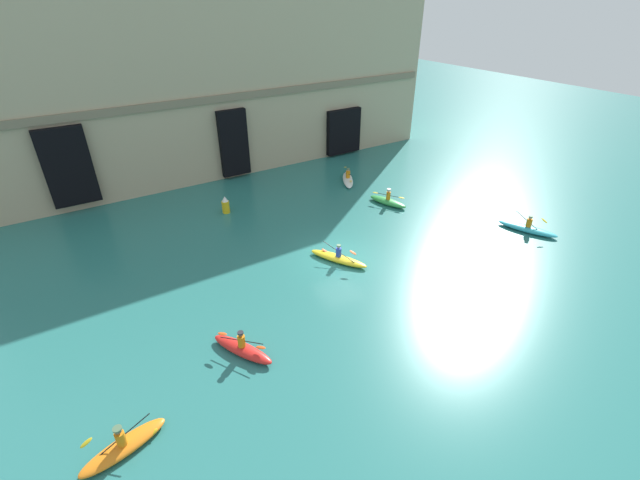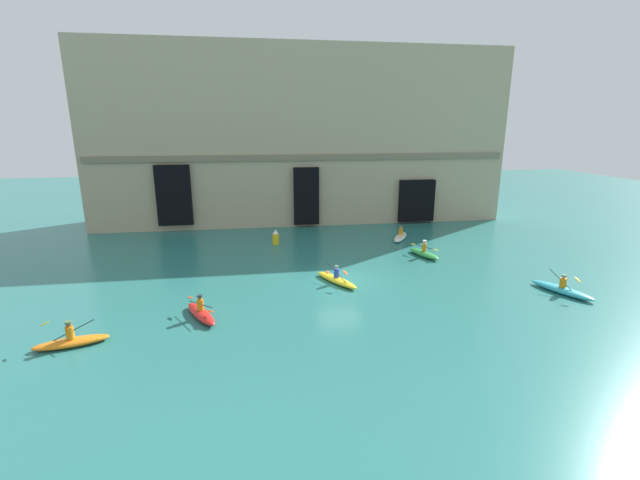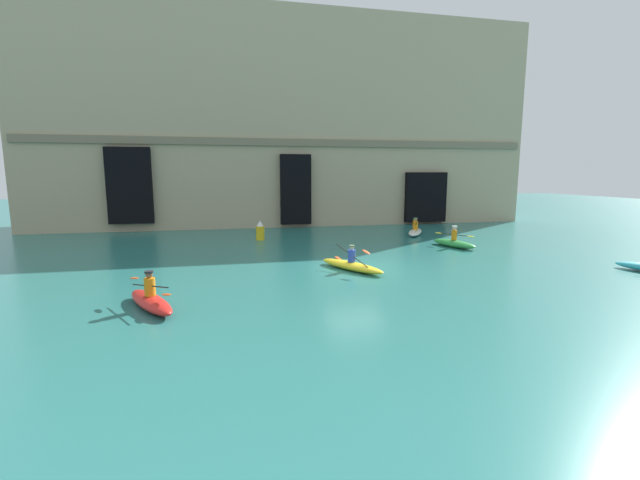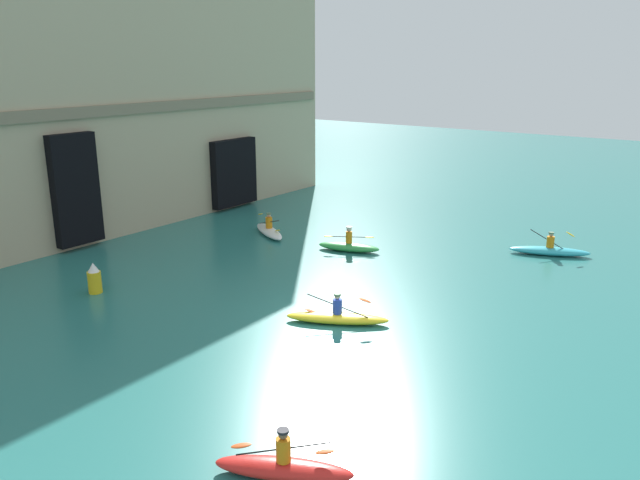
{
  "view_description": "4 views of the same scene",
  "coord_description": "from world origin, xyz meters",
  "px_view_note": "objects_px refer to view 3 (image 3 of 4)",
  "views": [
    {
      "loc": [
        -11.88,
        -16.84,
        13.25
      ],
      "look_at": [
        -0.72,
        0.9,
        0.91
      ],
      "focal_mm": 24.0,
      "sensor_mm": 36.0,
      "label": 1
    },
    {
      "loc": [
        -4.88,
        -23.68,
        8.97
      ],
      "look_at": [
        -0.85,
        2.3,
        1.94
      ],
      "focal_mm": 24.0,
      "sensor_mm": 36.0,
      "label": 2
    },
    {
      "loc": [
        -5.36,
        -17.19,
        4.01
      ],
      "look_at": [
        -1.0,
        2.52,
        0.87
      ],
      "focal_mm": 24.0,
      "sensor_mm": 36.0,
      "label": 3
    },
    {
      "loc": [
        -16.43,
        -11.33,
        8.59
      ],
      "look_at": [
        2.36,
        2.3,
        1.87
      ],
      "focal_mm": 35.0,
      "sensor_mm": 36.0,
      "label": 4
    }
  ],
  "objects_px": {
    "kayak_yellow": "(352,265)",
    "kayak_green": "(454,243)",
    "kayak_red": "(151,300)",
    "marker_buoy": "(260,231)",
    "kayak_white": "(415,232)"
  },
  "relations": [
    {
      "from": "kayak_red",
      "to": "kayak_green",
      "type": "height_order",
      "value": "kayak_green"
    },
    {
      "from": "kayak_white",
      "to": "kayak_green",
      "type": "height_order",
      "value": "kayak_green"
    },
    {
      "from": "kayak_white",
      "to": "kayak_green",
      "type": "distance_m",
      "value": 4.81
    },
    {
      "from": "kayak_red",
      "to": "kayak_green",
      "type": "bearing_deg",
      "value": 91.67
    },
    {
      "from": "kayak_yellow",
      "to": "kayak_green",
      "type": "height_order",
      "value": "kayak_green"
    },
    {
      "from": "kayak_red",
      "to": "kayak_white",
      "type": "height_order",
      "value": "kayak_red"
    },
    {
      "from": "kayak_green",
      "to": "marker_buoy",
      "type": "height_order",
      "value": "marker_buoy"
    },
    {
      "from": "kayak_white",
      "to": "kayak_yellow",
      "type": "bearing_deg",
      "value": -7.06
    },
    {
      "from": "kayak_yellow",
      "to": "kayak_white",
      "type": "height_order",
      "value": "kayak_white"
    },
    {
      "from": "kayak_green",
      "to": "marker_buoy",
      "type": "distance_m",
      "value": 11.34
    },
    {
      "from": "kayak_yellow",
      "to": "kayak_white",
      "type": "relative_size",
      "value": 1.07
    },
    {
      "from": "kayak_white",
      "to": "kayak_red",
      "type": "bearing_deg",
      "value": -17.68
    },
    {
      "from": "kayak_red",
      "to": "kayak_yellow",
      "type": "xyz_separation_m",
      "value": [
        7.38,
        3.67,
        -0.03
      ]
    },
    {
      "from": "kayak_green",
      "to": "marker_buoy",
      "type": "bearing_deg",
      "value": -133.36
    },
    {
      "from": "kayak_red",
      "to": "kayak_green",
      "type": "distance_m",
      "value": 16.54
    }
  ]
}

